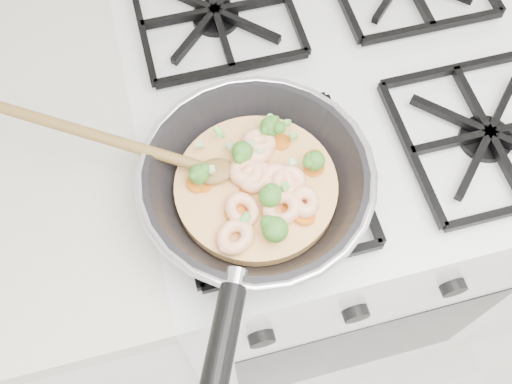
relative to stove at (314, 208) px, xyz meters
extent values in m
cube|color=white|center=(0.00, 0.00, -0.01)|extent=(0.60, 0.60, 0.90)
cube|color=black|center=(0.00, -0.30, -0.01)|extent=(0.48, 0.00, 0.40)
cube|color=black|center=(0.00, 0.00, 0.45)|extent=(0.56, 0.56, 0.02)
torus|color=silver|center=(-0.17, -0.16, 0.51)|extent=(0.28, 0.28, 0.01)
cylinder|color=black|center=(-0.27, -0.37, 0.51)|extent=(0.11, 0.18, 0.03)
cylinder|color=#F7BB6B|center=(-0.17, -0.16, 0.48)|extent=(0.20, 0.20, 0.02)
ellipsoid|color=brown|center=(-0.21, -0.14, 0.50)|extent=(0.06, 0.05, 0.01)
cylinder|color=brown|center=(-0.34, -0.07, 0.53)|extent=(0.24, 0.14, 0.06)
torus|color=#FFC396|center=(-0.19, -0.19, 0.50)|extent=(0.06, 0.06, 0.02)
torus|color=#FFC396|center=(-0.16, -0.12, 0.50)|extent=(0.06, 0.06, 0.02)
torus|color=#FFC396|center=(-0.18, -0.15, 0.50)|extent=(0.06, 0.06, 0.02)
torus|color=#FFC396|center=(-0.17, -0.16, 0.50)|extent=(0.06, 0.06, 0.02)
torus|color=#FFC396|center=(-0.14, -0.17, 0.50)|extent=(0.06, 0.06, 0.02)
torus|color=#FFC396|center=(-0.15, -0.11, 0.50)|extent=(0.06, 0.06, 0.02)
torus|color=#FFC396|center=(-0.15, -0.20, 0.50)|extent=(0.05, 0.05, 0.02)
torus|color=#FFC396|center=(-0.12, -0.20, 0.50)|extent=(0.05, 0.05, 0.02)
torus|color=#FFC396|center=(-0.21, -0.22, 0.50)|extent=(0.07, 0.07, 0.02)
torus|color=#FFC396|center=(-0.18, -0.15, 0.50)|extent=(0.06, 0.06, 0.02)
torus|color=#FFC396|center=(-0.13, -0.17, 0.50)|extent=(0.06, 0.06, 0.03)
ellipsoid|color=#47872C|center=(-0.17, -0.23, 0.51)|extent=(0.04, 0.04, 0.03)
ellipsoid|color=#47872C|center=(-0.16, -0.19, 0.51)|extent=(0.03, 0.03, 0.03)
ellipsoid|color=#47872C|center=(-0.18, -0.13, 0.51)|extent=(0.03, 0.03, 0.03)
ellipsoid|color=#47872C|center=(-0.13, -0.10, 0.51)|extent=(0.03, 0.03, 0.03)
ellipsoid|color=#47872C|center=(-0.23, -0.14, 0.51)|extent=(0.03, 0.03, 0.02)
ellipsoid|color=#47872C|center=(-0.10, -0.16, 0.51)|extent=(0.03, 0.03, 0.02)
cylinder|color=orange|center=(-0.24, -0.14, 0.49)|extent=(0.04, 0.04, 0.01)
cylinder|color=orange|center=(-0.12, -0.11, 0.49)|extent=(0.03, 0.03, 0.01)
cylinder|color=orange|center=(-0.16, -0.11, 0.49)|extent=(0.03, 0.03, 0.01)
cylinder|color=orange|center=(-0.16, -0.11, 0.49)|extent=(0.03, 0.03, 0.01)
cylinder|color=orange|center=(-0.20, -0.19, 0.49)|extent=(0.04, 0.04, 0.01)
cylinder|color=orange|center=(-0.14, -0.11, 0.49)|extent=(0.02, 0.02, 0.00)
cylinder|color=orange|center=(-0.13, -0.22, 0.49)|extent=(0.04, 0.04, 0.01)
cylinder|color=orange|center=(-0.17, -0.12, 0.49)|extent=(0.03, 0.03, 0.01)
cylinder|color=orange|center=(-0.09, -0.15, 0.49)|extent=(0.04, 0.04, 0.01)
cylinder|color=orange|center=(-0.23, -0.15, 0.49)|extent=(0.03, 0.03, 0.01)
cylinder|color=orange|center=(-0.18, -0.16, 0.49)|extent=(0.03, 0.03, 0.01)
cylinder|color=orange|center=(-0.10, -0.16, 0.49)|extent=(0.03, 0.03, 0.00)
cylinder|color=orange|center=(-0.17, -0.11, 0.49)|extent=(0.03, 0.03, 0.01)
cylinder|color=orange|center=(-0.14, -0.20, 0.49)|extent=(0.03, 0.03, 0.00)
cylinder|color=#6CCC51|center=(-0.20, -0.10, 0.51)|extent=(0.01, 0.01, 0.01)
cylinder|color=#B7CE91|center=(-0.16, -0.12, 0.51)|extent=(0.01, 0.01, 0.01)
cylinder|color=#B7CE91|center=(-0.19, -0.11, 0.50)|extent=(0.01, 0.01, 0.01)
cylinder|color=#6CCC51|center=(-0.15, -0.10, 0.51)|extent=(0.01, 0.01, 0.01)
cylinder|color=#6CCC51|center=(-0.19, -0.21, 0.51)|extent=(0.01, 0.01, 0.01)
cylinder|color=#6CCC51|center=(-0.11, -0.12, 0.51)|extent=(0.01, 0.01, 0.01)
cylinder|color=#6CCC51|center=(-0.13, -0.09, 0.51)|extent=(0.01, 0.01, 0.01)
cylinder|color=#B7CE91|center=(-0.16, -0.13, 0.51)|extent=(0.01, 0.01, 0.01)
cylinder|color=#B7CE91|center=(-0.22, -0.14, 0.52)|extent=(0.01, 0.01, 0.01)
cylinder|color=#6CCC51|center=(-0.14, -0.18, 0.51)|extent=(0.01, 0.01, 0.01)
cylinder|color=#B7CE91|center=(-0.12, -0.15, 0.51)|extent=(0.01, 0.01, 0.01)
cylinder|color=#6CCC51|center=(-0.11, -0.10, 0.51)|extent=(0.01, 0.01, 0.01)
cylinder|color=#B7CE91|center=(-0.22, -0.10, 0.51)|extent=(0.01, 0.01, 0.01)
cylinder|color=#6CCC51|center=(-0.12, -0.10, 0.51)|extent=(0.01, 0.01, 0.01)
cylinder|color=#6CCC51|center=(-0.20, -0.09, 0.51)|extent=(0.01, 0.01, 0.01)
camera|label=1|loc=(-0.25, -0.47, 1.10)|focal=40.35mm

